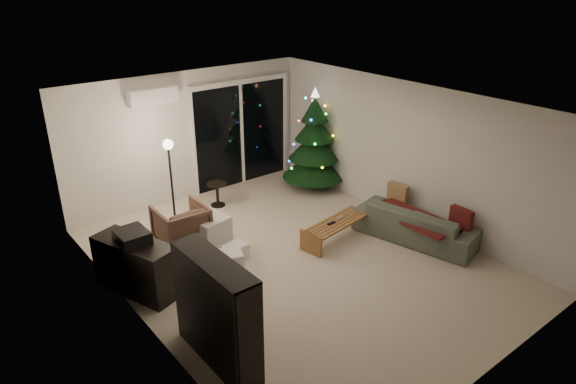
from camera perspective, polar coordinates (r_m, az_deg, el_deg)
name	(u,v)px	position (r m, az deg, el deg)	size (l,w,h in m)	color
room	(261,167)	(9.02, -2.97, 2.74)	(6.50, 7.51, 2.60)	beige
bookshelf	(204,317)	(5.95, -9.33, -13.50)	(0.34, 1.34, 1.34)	black
media_cabinet	(136,266)	(7.56, -16.51, -7.93)	(0.47, 1.26, 0.79)	black
stereo	(132,236)	(7.33, -16.94, -4.75)	(0.40, 0.47, 0.17)	black
armchair	(181,226)	(8.58, -11.76, -3.69)	(0.77, 0.79, 0.72)	brown
ottoman	(210,231)	(8.60, -8.67, -4.26)	(0.54, 0.54, 0.48)	beige
cardboard_box_a	(227,262)	(7.84, -6.81, -7.78)	(0.46, 0.35, 0.33)	silver
cardboard_box_b	(235,252)	(8.16, -5.87, -6.65)	(0.37, 0.28, 0.26)	silver
side_table	(217,194)	(9.95, -7.84, -0.25)	(0.38, 0.38, 0.47)	black
floor_lamp	(172,185)	(9.13, -12.78, 0.73)	(0.25, 0.25, 1.53)	black
sofa	(417,223)	(8.89, 14.13, -3.38)	(2.04, 0.80, 0.60)	#50554B
sofa_throw	(414,218)	(8.76, 13.81, -2.79)	(0.64, 1.47, 0.05)	maroon
cushion_a	(398,194)	(9.33, 12.11, -0.23)	(0.12, 0.39, 0.39)	#8E7053
cushion_b	(461,220)	(8.65, 18.67, -2.94)	(0.12, 0.39, 0.39)	maroon
coffee_table	(338,232)	(8.61, 5.54, -4.41)	(1.25, 0.44, 0.39)	brown
remote_a	(331,223)	(8.42, 4.85, -3.46)	(0.16, 0.05, 0.02)	black
remote_b	(340,218)	(8.61, 5.84, -2.87)	(0.15, 0.04, 0.02)	slate
christmas_tree	(314,139)	(10.46, 2.93, 5.88)	(1.30, 1.30, 2.09)	black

